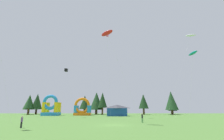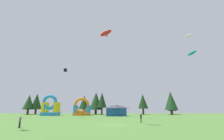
{
  "view_description": "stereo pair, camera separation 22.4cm",
  "coord_description": "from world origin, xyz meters",
  "px_view_note": "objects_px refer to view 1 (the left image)",
  "views": [
    {
      "loc": [
        -0.14,
        -26.51,
        2.54
      ],
      "look_at": [
        0.0,
        13.29,
        12.0
      ],
      "focal_mm": 25.89,
      "sensor_mm": 36.0,
      "label": 1
    },
    {
      "loc": [
        0.08,
        -26.51,
        2.54
      ],
      "look_at": [
        0.0,
        13.29,
        12.0
      ],
      "focal_mm": 25.89,
      "sensor_mm": 36.0,
      "label": 2
    }
  ],
  "objects_px": {
    "kite_pink_box": "(107,35)",
    "kite_teal_parafoil": "(192,53)",
    "kite_white_parafoil": "(190,35)",
    "inflatable_red_slide": "(82,109)",
    "festival_tent": "(116,110)",
    "kite_red_parafoil": "(106,33)",
    "kite_black_box": "(66,70)",
    "inflatable_yellow_castle": "(50,108)",
    "person_far_side": "(142,117)",
    "person_left_edge": "(21,121)"
  },
  "relations": [
    {
      "from": "kite_pink_box",
      "to": "kite_black_box",
      "type": "distance_m",
      "value": 16.92
    },
    {
      "from": "kite_black_box",
      "to": "inflatable_yellow_castle",
      "type": "height_order",
      "value": "kite_black_box"
    },
    {
      "from": "person_left_edge",
      "to": "inflatable_red_slide",
      "type": "xyz_separation_m",
      "value": [
        1.06,
        39.03,
        1.29
      ]
    },
    {
      "from": "kite_red_parafoil",
      "to": "person_far_side",
      "type": "distance_m",
      "value": 17.05
    },
    {
      "from": "kite_white_parafoil",
      "to": "kite_black_box",
      "type": "relative_size",
      "value": 1.69
    },
    {
      "from": "kite_black_box",
      "to": "person_far_side",
      "type": "xyz_separation_m",
      "value": [
        19.88,
        -19.03,
        -13.22
      ]
    },
    {
      "from": "kite_white_parafoil",
      "to": "inflatable_red_slide",
      "type": "distance_m",
      "value": 44.46
    },
    {
      "from": "kite_pink_box",
      "to": "inflatable_red_slide",
      "type": "height_order",
      "value": "kite_pink_box"
    },
    {
      "from": "inflatable_red_slide",
      "to": "kite_black_box",
      "type": "bearing_deg",
      "value": -105.64
    },
    {
      "from": "kite_teal_parafoil",
      "to": "festival_tent",
      "type": "xyz_separation_m",
      "value": [
        -18.03,
        19.52,
        -13.73
      ]
    },
    {
      "from": "kite_pink_box",
      "to": "person_far_side",
      "type": "bearing_deg",
      "value": -66.1
    },
    {
      "from": "kite_teal_parafoil",
      "to": "inflatable_yellow_castle",
      "type": "height_order",
      "value": "kite_teal_parafoil"
    },
    {
      "from": "kite_teal_parafoil",
      "to": "kite_red_parafoil",
      "type": "xyz_separation_m",
      "value": [
        -20.65,
        -8.52,
        1.11
      ]
    },
    {
      "from": "kite_pink_box",
      "to": "kite_red_parafoil",
      "type": "bearing_deg",
      "value": -88.39
    },
    {
      "from": "kite_black_box",
      "to": "person_far_side",
      "type": "distance_m",
      "value": 30.53
    },
    {
      "from": "kite_red_parafoil",
      "to": "kite_black_box",
      "type": "bearing_deg",
      "value": 123.17
    },
    {
      "from": "kite_teal_parafoil",
      "to": "kite_black_box",
      "type": "relative_size",
      "value": 1.09
    },
    {
      "from": "kite_black_box",
      "to": "person_left_edge",
      "type": "height_order",
      "value": "kite_black_box"
    },
    {
      "from": "kite_pink_box",
      "to": "kite_teal_parafoil",
      "type": "bearing_deg",
      "value": -22.17
    },
    {
      "from": "festival_tent",
      "to": "kite_red_parafoil",
      "type": "bearing_deg",
      "value": -95.35
    },
    {
      "from": "kite_red_parafoil",
      "to": "kite_pink_box",
      "type": "bearing_deg",
      "value": 91.61
    },
    {
      "from": "kite_pink_box",
      "to": "inflatable_red_slide",
      "type": "relative_size",
      "value": 3.91
    },
    {
      "from": "inflatable_yellow_castle",
      "to": "festival_tent",
      "type": "height_order",
      "value": "inflatable_yellow_castle"
    },
    {
      "from": "festival_tent",
      "to": "kite_white_parafoil",
      "type": "bearing_deg",
      "value": -26.53
    },
    {
      "from": "kite_red_parafoil",
      "to": "festival_tent",
      "type": "relative_size",
      "value": 2.59
    },
    {
      "from": "kite_black_box",
      "to": "inflatable_yellow_castle",
      "type": "relative_size",
      "value": 1.99
    },
    {
      "from": "kite_teal_parafoil",
      "to": "festival_tent",
      "type": "relative_size",
      "value": 2.4
    },
    {
      "from": "kite_teal_parafoil",
      "to": "festival_tent",
      "type": "height_order",
      "value": "kite_teal_parafoil"
    },
    {
      "from": "person_left_edge",
      "to": "person_far_side",
      "type": "distance_m",
      "value": 19.16
    },
    {
      "from": "kite_pink_box",
      "to": "person_left_edge",
      "type": "relative_size",
      "value": 16.09
    },
    {
      "from": "kite_teal_parafoil",
      "to": "inflatable_yellow_castle",
      "type": "relative_size",
      "value": 2.18
    },
    {
      "from": "kite_white_parafoil",
      "to": "kite_red_parafoil",
      "type": "height_order",
      "value": "kite_white_parafoil"
    },
    {
      "from": "kite_white_parafoil",
      "to": "kite_black_box",
      "type": "bearing_deg",
      "value": 174.42
    },
    {
      "from": "person_left_edge",
      "to": "person_far_side",
      "type": "height_order",
      "value": "person_far_side"
    },
    {
      "from": "person_left_edge",
      "to": "inflatable_red_slide",
      "type": "distance_m",
      "value": 39.06
    },
    {
      "from": "kite_teal_parafoil",
      "to": "inflatable_yellow_castle",
      "type": "bearing_deg",
      "value": 151.41
    },
    {
      "from": "kite_teal_parafoil",
      "to": "person_left_edge",
      "type": "xyz_separation_m",
      "value": [
        -31.75,
        -14.73,
        -14.67
      ]
    },
    {
      "from": "kite_white_parafoil",
      "to": "kite_black_box",
      "type": "xyz_separation_m",
      "value": [
        -38.56,
        3.77,
        -10.07
      ]
    },
    {
      "from": "kite_white_parafoil",
      "to": "kite_teal_parafoil",
      "type": "bearing_deg",
      "value": -118.16
    },
    {
      "from": "person_left_edge",
      "to": "kite_red_parafoil",
      "type": "bearing_deg",
      "value": -136.09
    },
    {
      "from": "person_far_side",
      "to": "inflatable_yellow_castle",
      "type": "relative_size",
      "value": 0.22
    },
    {
      "from": "kite_black_box",
      "to": "person_far_side",
      "type": "bearing_deg",
      "value": -43.75
    },
    {
      "from": "kite_white_parafoil",
      "to": "inflatable_red_slide",
      "type": "xyz_separation_m",
      "value": [
        -35.13,
        16.0,
        -22.06
      ]
    },
    {
      "from": "inflatable_yellow_castle",
      "to": "festival_tent",
      "type": "relative_size",
      "value": 1.1
    },
    {
      "from": "inflatable_yellow_castle",
      "to": "kite_red_parafoil",
      "type": "bearing_deg",
      "value": -55.95
    },
    {
      "from": "kite_red_parafoil",
      "to": "person_far_side",
      "type": "relative_size",
      "value": 10.51
    },
    {
      "from": "inflatable_yellow_castle",
      "to": "festival_tent",
      "type": "bearing_deg",
      "value": -7.83
    },
    {
      "from": "kite_white_parafoil",
      "to": "festival_tent",
      "type": "xyz_separation_m",
      "value": [
        -22.47,
        11.22,
        -22.41
      ]
    },
    {
      "from": "kite_white_parafoil",
      "to": "kite_red_parafoil",
      "type": "bearing_deg",
      "value": -146.17
    },
    {
      "from": "kite_red_parafoil",
      "to": "person_left_edge",
      "type": "relative_size",
      "value": 11.13
    }
  ]
}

